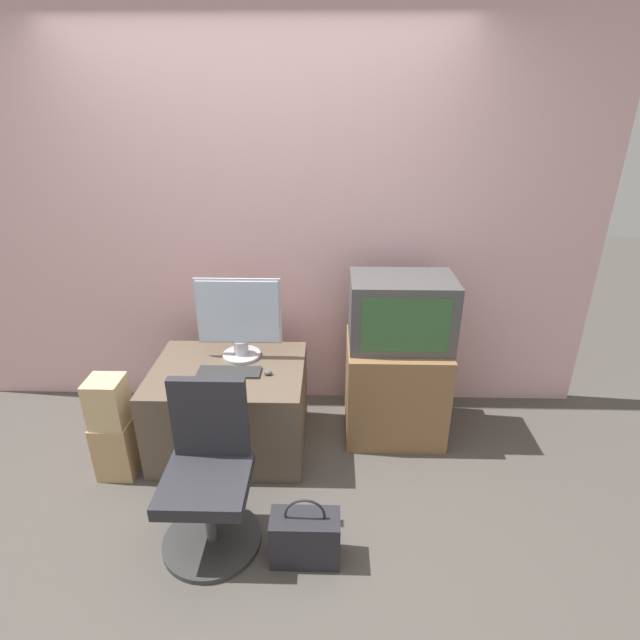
{
  "coord_description": "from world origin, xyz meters",
  "views": [
    {
      "loc": [
        0.44,
        -1.89,
        2.08
      ],
      "look_at": [
        0.37,
        0.89,
        0.81
      ],
      "focal_mm": 28.0,
      "sensor_mm": 36.0,
      "label": 1
    }
  ],
  "objects_px": {
    "cardboard_box_lower": "(117,447)",
    "handbag": "(305,537)",
    "main_monitor": "(239,319)",
    "crt_tv": "(401,312)",
    "mouse": "(268,373)",
    "office_chair": "(209,481)",
    "keyboard": "(229,372)"
  },
  "relations": [
    {
      "from": "main_monitor",
      "to": "crt_tv",
      "type": "relative_size",
      "value": 0.83
    },
    {
      "from": "crt_tv",
      "to": "keyboard",
      "type": "bearing_deg",
      "value": -166.79
    },
    {
      "from": "main_monitor",
      "to": "crt_tv",
      "type": "bearing_deg",
      "value": 1.73
    },
    {
      "from": "main_monitor",
      "to": "keyboard",
      "type": "bearing_deg",
      "value": -100.58
    },
    {
      "from": "cardboard_box_lower",
      "to": "handbag",
      "type": "height_order",
      "value": "handbag"
    },
    {
      "from": "crt_tv",
      "to": "cardboard_box_lower",
      "type": "xyz_separation_m",
      "value": [
        -1.68,
        -0.46,
        -0.69
      ]
    },
    {
      "from": "main_monitor",
      "to": "cardboard_box_lower",
      "type": "xyz_separation_m",
      "value": [
        -0.69,
        -0.43,
        -0.64
      ]
    },
    {
      "from": "main_monitor",
      "to": "keyboard",
      "type": "height_order",
      "value": "main_monitor"
    },
    {
      "from": "mouse",
      "to": "keyboard",
      "type": "bearing_deg",
      "value": 176.05
    },
    {
      "from": "crt_tv",
      "to": "main_monitor",
      "type": "bearing_deg",
      "value": -178.27
    },
    {
      "from": "main_monitor",
      "to": "crt_tv",
      "type": "distance_m",
      "value": 0.99
    },
    {
      "from": "crt_tv",
      "to": "office_chair",
      "type": "xyz_separation_m",
      "value": [
        -1.02,
        -0.92,
        -0.51
      ]
    },
    {
      "from": "keyboard",
      "to": "office_chair",
      "type": "xyz_separation_m",
      "value": [
        0.01,
        -0.68,
        -0.21
      ]
    },
    {
      "from": "crt_tv",
      "to": "handbag",
      "type": "relative_size",
      "value": 1.68
    },
    {
      "from": "crt_tv",
      "to": "cardboard_box_lower",
      "type": "bearing_deg",
      "value": -164.62
    },
    {
      "from": "keyboard",
      "to": "mouse",
      "type": "relative_size",
      "value": 7.44
    },
    {
      "from": "cardboard_box_lower",
      "to": "handbag",
      "type": "bearing_deg",
      "value": -27.25
    },
    {
      "from": "mouse",
      "to": "handbag",
      "type": "height_order",
      "value": "mouse"
    },
    {
      "from": "office_chair",
      "to": "cardboard_box_lower",
      "type": "height_order",
      "value": "office_chair"
    },
    {
      "from": "keyboard",
      "to": "crt_tv",
      "type": "xyz_separation_m",
      "value": [
        1.03,
        0.24,
        0.3
      ]
    },
    {
      "from": "cardboard_box_lower",
      "to": "crt_tv",
      "type": "bearing_deg",
      "value": 15.38
    },
    {
      "from": "crt_tv",
      "to": "handbag",
      "type": "xyz_separation_m",
      "value": [
        -0.54,
        -1.05,
        -0.73
      ]
    },
    {
      "from": "main_monitor",
      "to": "office_chair",
      "type": "distance_m",
      "value": 1.0
    },
    {
      "from": "main_monitor",
      "to": "mouse",
      "type": "bearing_deg",
      "value": -49.47
    },
    {
      "from": "main_monitor",
      "to": "handbag",
      "type": "xyz_separation_m",
      "value": [
        0.45,
        -1.02,
        -0.68
      ]
    },
    {
      "from": "crt_tv",
      "to": "cardboard_box_lower",
      "type": "distance_m",
      "value": 1.88
    },
    {
      "from": "office_chair",
      "to": "handbag",
      "type": "bearing_deg",
      "value": -15.37
    },
    {
      "from": "mouse",
      "to": "cardboard_box_lower",
      "type": "xyz_separation_m",
      "value": [
        -0.89,
        -0.2,
        -0.4
      ]
    },
    {
      "from": "keyboard",
      "to": "mouse",
      "type": "height_order",
      "value": "mouse"
    },
    {
      "from": "main_monitor",
      "to": "handbag",
      "type": "distance_m",
      "value": 1.31
    },
    {
      "from": "main_monitor",
      "to": "handbag",
      "type": "bearing_deg",
      "value": -66.22
    },
    {
      "from": "office_chair",
      "to": "cardboard_box_lower",
      "type": "xyz_separation_m",
      "value": [
        -0.67,
        0.46,
        -0.18
      ]
    }
  ]
}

